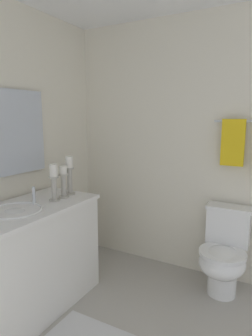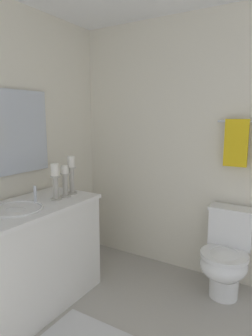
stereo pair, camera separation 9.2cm
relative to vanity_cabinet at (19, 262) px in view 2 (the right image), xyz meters
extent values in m
cube|color=silver|center=(1.26, 1.34, 0.80)|extent=(3.16, 0.04, 2.45)
cube|color=white|center=(0.00, 0.00, -0.02)|extent=(0.55, 1.32, 0.82)
cube|color=white|center=(0.00, 0.00, 0.41)|extent=(0.58, 1.35, 0.03)
ellipsoid|color=white|center=(0.00, 0.00, 0.37)|extent=(0.38, 0.30, 0.11)
torus|color=white|center=(0.00, 0.00, 0.43)|extent=(0.40, 0.40, 0.02)
cylinder|color=silver|center=(0.00, 0.19, 0.49)|extent=(0.02, 0.02, 0.14)
cylinder|color=#B7B2A5|center=(0.05, 0.56, 0.43)|extent=(0.09, 0.09, 0.01)
cylinder|color=#B7B2A5|center=(0.05, 0.56, 0.54)|extent=(0.04, 0.04, 0.23)
cylinder|color=#B7B2A5|center=(0.05, 0.56, 0.66)|extent=(0.08, 0.08, 0.01)
cylinder|color=white|center=(0.05, 0.56, 0.71)|extent=(0.06, 0.06, 0.10)
cylinder|color=#B7B2A5|center=(0.08, 0.45, 0.43)|extent=(0.09, 0.09, 0.01)
cylinder|color=#B7B2A5|center=(0.08, 0.45, 0.52)|extent=(0.04, 0.04, 0.19)
cylinder|color=#B7B2A5|center=(0.08, 0.45, 0.62)|extent=(0.08, 0.08, 0.01)
cylinder|color=white|center=(0.08, 0.45, 0.66)|extent=(0.06, 0.06, 0.07)
cylinder|color=#B7B2A5|center=(0.07, 0.34, 0.43)|extent=(0.09, 0.09, 0.01)
cylinder|color=#B7B2A5|center=(0.07, 0.34, 0.52)|extent=(0.04, 0.04, 0.19)
cylinder|color=#B7B2A5|center=(0.07, 0.34, 0.62)|extent=(0.08, 0.08, 0.01)
cylinder|color=white|center=(0.07, 0.34, 0.68)|extent=(0.06, 0.06, 0.10)
cylinder|color=white|center=(1.31, 1.04, -0.34)|extent=(0.24, 0.24, 0.18)
ellipsoid|color=white|center=(1.31, 0.99, -0.11)|extent=(0.38, 0.46, 0.24)
cylinder|color=white|center=(1.31, 0.99, -0.03)|extent=(0.39, 0.39, 0.03)
cube|color=white|center=(1.31, 1.21, 0.13)|extent=(0.36, 0.17, 0.32)
cube|color=white|center=(1.31, 1.21, 0.31)|extent=(0.38, 0.19, 0.03)
cube|color=yellow|center=(1.29, 1.26, 0.88)|extent=(0.19, 0.03, 0.41)
camera|label=1|loc=(1.69, -1.40, 1.10)|focal=31.14mm
camera|label=2|loc=(1.77, -1.35, 1.10)|focal=31.14mm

